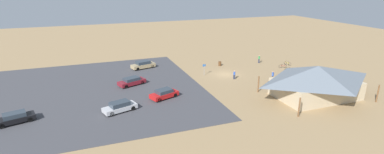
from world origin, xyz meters
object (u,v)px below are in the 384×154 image
bicycle_yellow_edge_south (287,63)px  car_tan_far_end (143,65)px  visitor_near_lot (273,76)px  car_red_second_row (164,94)px  lot_sign (204,68)px  car_silver_mid_lot (120,107)px  bicycle_purple_back_row (307,72)px  bicycle_silver_mid_cluster (313,70)px  bicycle_black_edge_north (288,70)px  bicycle_red_near_sign (283,66)px  visitor_at_bikes (234,75)px  bicycle_white_yard_center (324,73)px  visitor_crossing_yard (259,59)px  trash_bin (220,64)px  bicycle_orange_by_bin (335,74)px  car_maroon_aisle_side (132,81)px  bike_pavilion (317,80)px  car_black_by_curb (15,118)px  bicycle_green_lone_east (344,76)px  bicycle_teal_yard_right (329,76)px

bicycle_yellow_edge_south → car_tan_far_end: bearing=-15.4°
car_tan_far_end → visitor_near_lot: bearing=142.6°
car_red_second_row → bicycle_yellow_edge_south: bearing=-163.1°
lot_sign → car_silver_mid_lot: lot_sign is taller
bicycle_purple_back_row → bicycle_silver_mid_cluster: bearing=-161.9°
car_tan_far_end → car_red_second_row: size_ratio=1.10×
bicycle_black_edge_north → bicycle_red_near_sign: bicycle_black_edge_north is taller
bicycle_purple_back_row → visitor_at_bikes: visitor_at_bikes is taller
bicycle_white_yard_center → bicycle_black_edge_north: bearing=-35.9°
visitor_crossing_yard → trash_bin: bearing=-6.2°
lot_sign → car_tan_far_end: 12.89m
bicycle_silver_mid_cluster → lot_sign: bearing=-15.3°
visitor_at_bikes → visitor_near_lot: bearing=153.5°
car_silver_mid_lot → bicycle_red_near_sign: bearing=-163.6°
bicycle_orange_by_bin → car_maroon_aisle_side: car_maroon_aisle_side is taller
bike_pavilion → lot_sign: 19.72m
bicycle_black_edge_north → visitor_crossing_yard: 7.79m
car_black_by_curb → car_tan_far_end: (-19.59, -18.29, 0.06)m
bicycle_green_lone_east → bicycle_silver_mid_cluster: 5.62m
bicycle_green_lone_east → bicycle_silver_mid_cluster: bicycle_silver_mid_cluster is taller
bicycle_white_yard_center → visitor_crossing_yard: visitor_crossing_yard is taller
car_red_second_row → lot_sign: bearing=-139.7°
car_red_second_row → bicycle_black_edge_north: bearing=-169.7°
bicycle_green_lone_east → bicycle_purple_back_row: bicycle_green_lone_east is taller
bicycle_black_edge_north → car_tan_far_end: car_tan_far_end is taller
bicycle_orange_by_bin → bike_pavilion: bearing=31.9°
bicycle_orange_by_bin → bicycle_red_near_sign: (5.85, -7.84, -0.04)m
visitor_crossing_yard → bicycle_white_yard_center: bearing=121.1°
bicycle_silver_mid_cluster → visitor_crossing_yard: visitor_crossing_yard is taller
bicycle_white_yard_center → visitor_at_bikes: size_ratio=1.10×
bicycle_yellow_edge_south → car_red_second_row: bearing=16.9°
bicycle_white_yard_center → car_maroon_aisle_side: 35.58m
trash_bin → bicycle_green_lone_east: trash_bin is taller
bicycle_black_edge_north → bicycle_silver_mid_cluster: 4.79m
bicycle_black_edge_north → car_black_by_curb: size_ratio=0.37×
bicycle_black_edge_north → car_red_second_row: (26.07, 4.75, 0.34)m
bicycle_yellow_edge_south → car_black_by_curb: (48.58, 10.31, 0.38)m
bicycle_silver_mid_cluster → car_red_second_row: bearing=5.5°
bicycle_yellow_edge_south → car_red_second_row: 30.51m
bicycle_teal_yard_right → bicycle_white_yard_center: bearing=-108.7°
bicycle_red_near_sign → visitor_near_lot: (6.69, 5.95, 0.54)m
visitor_near_lot → lot_sign: bearing=-34.5°
bicycle_purple_back_row → car_silver_mid_lot: size_ratio=0.32×
bicycle_teal_yard_right → visitor_at_bikes: (16.40, -5.68, 0.49)m
car_maroon_aisle_side → visitor_near_lot: 24.64m
bike_pavilion → bicycle_red_near_sign: bearing=-109.9°
bike_pavilion → car_tan_far_end: 32.39m
car_tan_far_end → visitor_crossing_yard: (-24.27, 4.46, 0.12)m
bicycle_red_near_sign → bicycle_purple_back_row: bicycle_purple_back_row is taller
bike_pavilion → bicycle_teal_yard_right: (-9.04, -6.22, -2.40)m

